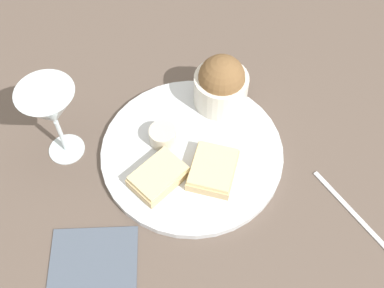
% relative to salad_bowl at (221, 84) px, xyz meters
% --- Properties ---
extents(ground_plane, '(4.00, 4.00, 0.00)m').
position_rel_salad_bowl_xyz_m(ground_plane, '(0.12, -0.03, -0.06)').
color(ground_plane, brown).
extents(dinner_plate, '(0.32, 0.32, 0.01)m').
position_rel_salad_bowl_xyz_m(dinner_plate, '(0.12, -0.03, -0.05)').
color(dinner_plate, silver).
rests_on(dinner_plate, ground_plane).
extents(salad_bowl, '(0.10, 0.10, 0.11)m').
position_rel_salad_bowl_xyz_m(salad_bowl, '(0.00, 0.00, 0.00)').
color(salad_bowl, silver).
rests_on(salad_bowl, dinner_plate).
extents(sauce_ramekin, '(0.05, 0.05, 0.03)m').
position_rel_salad_bowl_xyz_m(sauce_ramekin, '(0.11, -0.09, -0.03)').
color(sauce_ramekin, beige).
rests_on(sauce_ramekin, dinner_plate).
extents(cheese_toast_near, '(0.10, 0.08, 0.03)m').
position_rel_salad_bowl_xyz_m(cheese_toast_near, '(0.16, 0.01, -0.04)').
color(cheese_toast_near, '#D1B27F').
rests_on(cheese_toast_near, dinner_plate).
extents(cheese_toast_far, '(0.11, 0.11, 0.03)m').
position_rel_salad_bowl_xyz_m(cheese_toast_far, '(0.19, -0.08, -0.04)').
color(cheese_toast_far, '#D1B27F').
rests_on(cheese_toast_far, dinner_plate).
extents(wine_glass, '(0.09, 0.09, 0.16)m').
position_rel_salad_bowl_xyz_m(wine_glass, '(0.14, -0.26, 0.06)').
color(wine_glass, silver).
rests_on(wine_glass, ground_plane).
extents(napkin, '(0.17, 0.16, 0.01)m').
position_rel_salad_bowl_xyz_m(napkin, '(0.36, -0.15, -0.06)').
color(napkin, '#4C5666').
rests_on(napkin, ground_plane).
extents(fork, '(0.14, 0.13, 0.01)m').
position_rel_salad_bowl_xyz_m(fork, '(0.19, 0.24, -0.06)').
color(fork, silver).
rests_on(fork, ground_plane).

